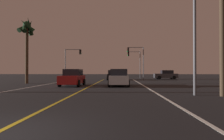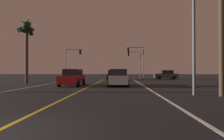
{
  "view_description": "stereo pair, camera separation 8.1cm",
  "coord_description": "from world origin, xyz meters",
  "views": [
    {
      "loc": [
        2.92,
        -3.88,
        1.46
      ],
      "look_at": [
        1.52,
        29.95,
        1.73
      ],
      "focal_mm": 30.01,
      "sensor_mm": 36.0,
      "label": 1
    },
    {
      "loc": [
        3.0,
        -3.88,
        1.46
      ],
      "look_at": [
        1.52,
        29.95,
        1.73
      ],
      "focal_mm": 30.01,
      "sensor_mm": 36.0,
      "label": 2
    }
  ],
  "objects": [
    {
      "name": "traffic_light_near_left",
      "position": [
        -5.85,
        30.83,
        4.17
      ],
      "size": [
        3.13,
        0.36,
        5.63
      ],
      "color": "#4C4C51",
      "rests_on": "ground"
    },
    {
      "name": "traffic_light_far_right",
      "position": [
        6.02,
        36.33,
        4.23
      ],
      "size": [
        2.81,
        0.36,
        5.74
      ],
      "rotation": [
        0.0,
        0.0,
        3.14
      ],
      "color": "#4C4C51",
      "rests_on": "ground"
    },
    {
      "name": "palm_tree_left_mid",
      "position": [
        -8.33,
        18.3,
        6.33
      ],
      "size": [
        1.99,
        2.28,
        8.05
      ],
      "color": "#473826",
      "rests_on": "ground"
    },
    {
      "name": "car_lead_same_lane",
      "position": [
        2.83,
        14.89,
        0.82
      ],
      "size": [
        2.02,
        4.3,
        1.7
      ],
      "rotation": [
        0.0,
        0.0,
        1.57
      ],
      "color": "black",
      "rests_on": "ground"
    },
    {
      "name": "lane_center_divider",
      "position": [
        0.0,
        12.17,
        0.0
      ],
      "size": [
        0.16,
        36.33,
        0.01
      ],
      "primitive_type": "cube",
      "color": "gold",
      "rests_on": "ground"
    },
    {
      "name": "traffic_light_near_right",
      "position": [
        5.89,
        30.83,
        4.4
      ],
      "size": [
        3.11,
        0.36,
        5.97
      ],
      "rotation": [
        0.0,
        0.0,
        3.14
      ],
      "color": "#4C4C51",
      "rests_on": "ground"
    },
    {
      "name": "car_crossing_side",
      "position": [
        11.7,
        32.08,
        0.82
      ],
      "size": [
        4.3,
        2.02,
        1.7
      ],
      "rotation": [
        0.0,
        0.0,
        3.14
      ],
      "color": "black",
      "rests_on": "ground"
    },
    {
      "name": "lane_edge_right",
      "position": [
        5.38,
        12.17,
        0.0
      ],
      "size": [
        0.16,
        36.33,
        0.01
      ],
      "primitive_type": "cube",
      "color": "silver",
      "rests_on": "ground"
    },
    {
      "name": "car_ahead_far",
      "position": [
        1.77,
        28.56,
        0.82
      ],
      "size": [
        2.02,
        4.3,
        1.7
      ],
      "rotation": [
        0.0,
        0.0,
        1.57
      ],
      "color": "black",
      "rests_on": "ground"
    },
    {
      "name": "car_oncoming",
      "position": [
        -1.86,
        14.96,
        0.82
      ],
      "size": [
        2.02,
        4.3,
        1.7
      ],
      "rotation": [
        0.0,
        0.0,
        -1.57
      ],
      "color": "black",
      "rests_on": "ground"
    },
    {
      "name": "street_lamp_right_near",
      "position": [
        6.96,
        7.79,
        4.88
      ],
      "size": [
        2.39,
        0.44,
        7.61
      ],
      "rotation": [
        0.0,
        0.0,
        3.14
      ],
      "color": "#4C4C51",
      "rests_on": "ground"
    },
    {
      "name": "utility_pole_right",
      "position": [
        8.94,
        7.34,
        5.62
      ],
      "size": [
        2.2,
        0.28,
        10.67
      ],
      "color": "#423323",
      "rests_on": "ground"
    },
    {
      "name": "lane_edge_left",
      "position": [
        -5.38,
        12.17,
        0.0
      ],
      "size": [
        0.16,
        36.33,
        0.01
      ],
      "primitive_type": "cube",
      "color": "silver",
      "rests_on": "ground"
    }
  ]
}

